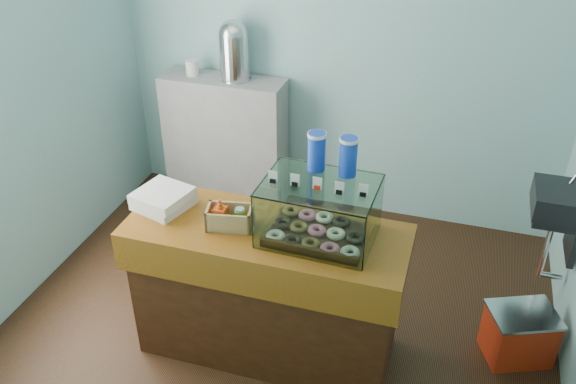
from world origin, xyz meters
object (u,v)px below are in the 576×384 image
(display_case, at_px, (321,207))
(red_cooler, at_px, (519,334))
(counter, at_px, (267,291))
(coffee_urn, at_px, (234,49))

(display_case, distance_m, red_cooler, 1.53)
(counter, bearing_deg, display_case, 11.09)
(counter, distance_m, display_case, 0.69)
(display_case, distance_m, coffee_urn, 1.90)
(display_case, height_order, coffee_urn, coffee_urn)
(coffee_urn, height_order, red_cooler, coffee_urn)
(coffee_urn, distance_m, red_cooler, 2.83)
(counter, distance_m, red_cooler, 1.56)
(coffee_urn, bearing_deg, red_cooler, -27.90)
(counter, relative_size, coffee_urn, 3.41)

